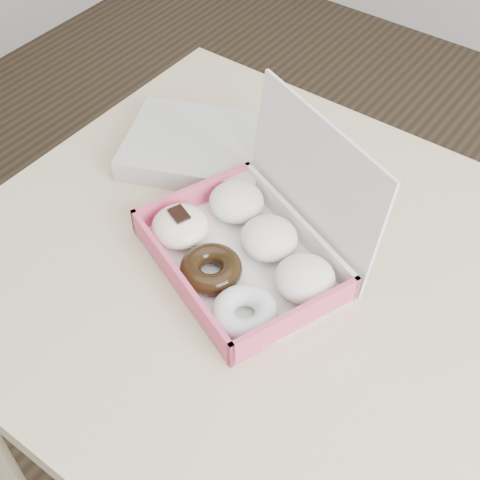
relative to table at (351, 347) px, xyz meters
The scene contains 3 objects.
table is the anchor object (origin of this frame).
donut_box 0.21m from the table, behind, with size 0.35×0.33×0.21m.
newspapers 0.42m from the table, 161.13° to the left, with size 0.24×0.19×0.04m, color beige.
Camera 1 is at (0.19, -0.53, 1.49)m, focal length 50.00 mm.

